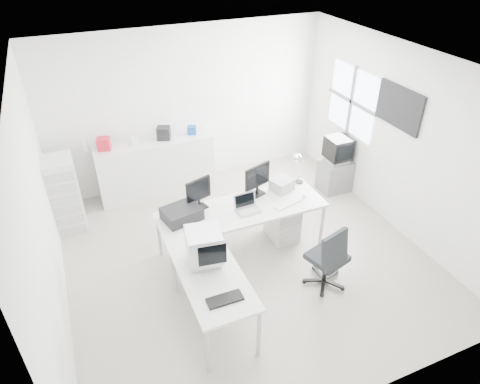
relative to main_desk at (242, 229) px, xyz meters
name	(u,v)px	position (x,y,z in m)	size (l,w,h in m)	color
floor	(245,255)	(-0.01, -0.15, -0.38)	(5.00, 5.00, 0.01)	beige
ceiling	(247,67)	(-0.01, -0.15, 2.42)	(5.00, 5.00, 0.01)	white
back_wall	(189,107)	(-0.01, 2.35, 1.02)	(5.00, 0.02, 2.80)	silver
left_wall	(41,219)	(-2.51, -0.15, 1.02)	(0.02, 5.00, 2.80)	silver
right_wall	(398,141)	(2.49, -0.15, 1.02)	(0.02, 5.00, 2.80)	silver
window	(352,101)	(2.47, 1.05, 1.23)	(0.02, 1.20, 1.10)	white
wall_picture	(399,107)	(2.46, -0.05, 1.52)	(0.04, 0.90, 0.60)	black
main_desk	(242,229)	(0.00, 0.00, 0.00)	(2.40, 0.80, 0.75)	silver
side_desk	(213,299)	(-0.85, -1.10, 0.00)	(0.70, 1.40, 0.75)	silver
drawer_pedestal	(282,220)	(0.70, 0.05, -0.08)	(0.40, 0.50, 0.60)	silver
inkjet_printer	(182,214)	(-0.85, 0.10, 0.46)	(0.49, 0.38, 0.18)	black
lcd_monitor_small	(199,194)	(-0.55, 0.25, 0.62)	(0.39, 0.22, 0.49)	black
lcd_monitor_large	(257,181)	(0.35, 0.25, 0.61)	(0.46, 0.18, 0.48)	black
laptop	(248,205)	(0.05, -0.10, 0.49)	(0.34, 0.35, 0.22)	#B7B7BA
white_keyboard	(288,203)	(0.65, -0.15, 0.38)	(0.44, 0.14, 0.02)	silver
white_mouse	(304,196)	(0.95, -0.10, 0.40)	(0.06, 0.06, 0.06)	silver
laser_printer	(282,185)	(0.75, 0.22, 0.46)	(0.31, 0.27, 0.18)	#A4A4A4
desk_lamp	(300,169)	(1.10, 0.30, 0.62)	(0.16, 0.16, 0.49)	silver
crt_monitor	(204,249)	(-0.85, -0.85, 0.58)	(0.36, 0.36, 0.42)	#B7B7BA
black_keyboard	(225,299)	(-0.85, -1.50, 0.39)	(0.40, 0.16, 0.03)	black
office_chair	(328,254)	(0.76, -1.08, 0.13)	(0.58, 0.58, 1.01)	#222427
tv_cabinet	(335,175)	(2.21, 0.90, -0.09)	(0.53, 0.43, 0.57)	slate
crt_tv	(338,150)	(2.21, 0.90, 0.42)	(0.50, 0.48, 0.45)	black
sideboard	(156,167)	(-0.75, 2.09, 0.13)	(2.02, 0.51, 1.01)	silver
clutter_box_a	(104,144)	(-1.55, 2.09, 0.74)	(0.21, 0.18, 0.21)	red
clutter_box_b	(135,141)	(-1.05, 2.09, 0.70)	(0.12, 0.10, 0.12)	silver
clutter_box_c	(164,133)	(-0.55, 2.09, 0.74)	(0.22, 0.20, 0.22)	black
clutter_box_d	(192,130)	(-0.05, 2.09, 0.71)	(0.15, 0.13, 0.15)	#16489D
clutter_bottle	(84,146)	(-1.85, 2.13, 0.75)	(0.07, 0.07, 0.22)	silver
filing_cabinet	(65,195)	(-2.29, 1.57, 0.25)	(0.44, 0.52, 1.24)	silver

